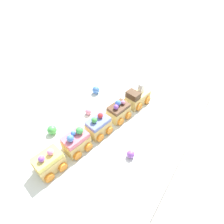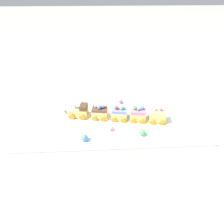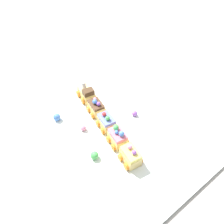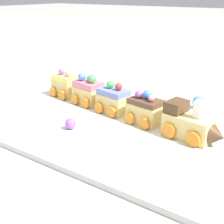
{
  "view_description": "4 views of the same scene",
  "coord_description": "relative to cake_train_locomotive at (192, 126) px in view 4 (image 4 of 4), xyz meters",
  "views": [
    {
      "loc": [
        -0.3,
        -0.22,
        0.46
      ],
      "look_at": [
        0.02,
        0.01,
        0.08
      ],
      "focal_mm": 28.0,
      "sensor_mm": 36.0,
      "label": 1
    },
    {
      "loc": [
        0.04,
        0.69,
        0.55
      ],
      "look_at": [
        0.01,
        0.03,
        0.05
      ],
      "focal_mm": 28.0,
      "sensor_mm": 36.0,
      "label": 2
    },
    {
      "loc": [
        -0.5,
        0.36,
        0.68
      ],
      "look_at": [
        -0.03,
        0.01,
        0.09
      ],
      "focal_mm": 35.0,
      "sensor_mm": 36.0,
      "label": 3
    },
    {
      "loc": [
        0.37,
        -0.54,
        0.28
      ],
      "look_at": [
        0.01,
        -0.03,
        0.04
      ],
      "focal_mm": 50.0,
      "sensor_mm": 36.0,
      "label": 4
    }
  ],
  "objects": [
    {
      "name": "cake_car_lemon",
      "position": [
        -0.38,
        0.06,
        0.0
      ],
      "size": [
        0.08,
        0.08,
        0.07
      ],
      "rotation": [
        0.0,
        0.0,
        -0.15
      ],
      "color": "#E5C675",
      "rests_on": "display_board"
    },
    {
      "name": "cake_train_locomotive",
      "position": [
        0.0,
        0.0,
        0.0
      ],
      "size": [
        0.13,
        0.08,
        0.08
      ],
      "rotation": [
        0.0,
        0.0,
        -0.15
      ],
      "color": "#E5C675",
      "rests_on": "display_board"
    },
    {
      "name": "display_board",
      "position": [
        -0.18,
        -0.0,
        -0.03
      ],
      "size": [
        0.83,
        0.44,
        0.01
      ],
      "primitive_type": "cube",
      "color": "silver",
      "rests_on": "ground_plane"
    },
    {
      "name": "ground_plane",
      "position": [
        -0.18,
        -0.0,
        -0.04
      ],
      "size": [
        10.0,
        10.0,
        0.0
      ],
      "primitive_type": "plane",
      "color": "gray"
    },
    {
      "name": "cake_car_chocolate",
      "position": [
        -0.11,
        0.02,
        0.0
      ],
      "size": [
        0.08,
        0.08,
        0.07
      ],
      "rotation": [
        0.0,
        0.0,
        -0.15
      ],
      "color": "#E5C675",
      "rests_on": "display_board"
    },
    {
      "name": "cake_car_blueberry",
      "position": [
        -0.21,
        0.03,
        0.0
      ],
      "size": [
        0.08,
        0.08,
        0.07
      ],
      "rotation": [
        0.0,
        0.0,
        -0.15
      ],
      "color": "#E5C675",
      "rests_on": "display_board"
    },
    {
      "name": "cake_car_strawberry",
      "position": [
        -0.29,
        0.04,
        0.0
      ],
      "size": [
        0.08,
        0.08,
        0.08
      ],
      "rotation": [
        0.0,
        0.0,
        -0.15
      ],
      "color": "#E5C675",
      "rests_on": "display_board"
    },
    {
      "name": "gumball_green",
      "position": [
        -0.3,
        0.15,
        -0.01
      ],
      "size": [
        0.03,
        0.03,
        0.03
      ],
      "primitive_type": "sphere",
      "color": "#4CBC56",
      "rests_on": "display_board"
    },
    {
      "name": "gumball_blue",
      "position": [
        -0.05,
        0.17,
        -0.01
      ],
      "size": [
        0.03,
        0.03,
        0.03
      ],
      "primitive_type": "sphere",
      "color": "#4C84E0",
      "rests_on": "display_board"
    },
    {
      "name": "gumball_pink",
      "position": [
        -0.16,
        0.11,
        -0.01
      ],
      "size": [
        0.02,
        0.02,
        0.02
      ],
      "primitive_type": "sphere",
      "color": "pink",
      "rests_on": "display_board"
    },
    {
      "name": "gumball_purple",
      "position": [
        -0.22,
        -0.1,
        -0.01
      ],
      "size": [
        0.02,
        0.02,
        0.02
      ],
      "primitive_type": "sphere",
      "color": "#9956C6",
      "rests_on": "display_board"
    }
  ]
}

